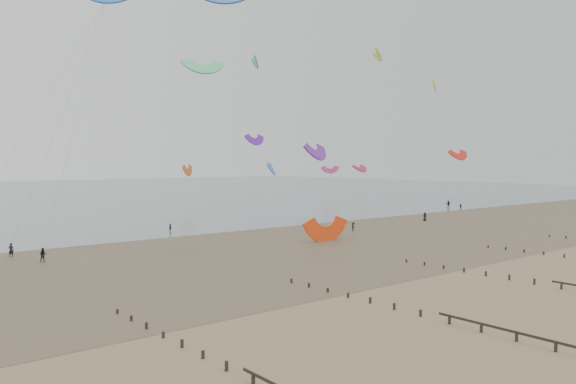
{
  "coord_description": "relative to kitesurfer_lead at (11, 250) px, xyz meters",
  "views": [
    {
      "loc": [
        -49.41,
        -30.59,
        12.07
      ],
      "look_at": [
        -1.3,
        28.0,
        8.0
      ],
      "focal_mm": 35.0,
      "sensor_mm": 36.0,
      "label": 1
    }
  ],
  "objects": [
    {
      "name": "ground",
      "position": [
        31.77,
        -46.34,
        -0.9
      ],
      "size": [
        500.0,
        500.0,
        0.0
      ],
      "primitive_type": "plane",
      "color": "brown",
      "rests_on": "ground"
    },
    {
      "name": "sea_and_shore",
      "position": [
        27.69,
        -11.93,
        -0.89
      ],
      "size": [
        500.0,
        665.0,
        0.03
      ],
      "color": "#475654",
      "rests_on": "ground"
    },
    {
      "name": "kitesurfer_lead",
      "position": [
        0.0,
        0.0,
        0.0
      ],
      "size": [
        0.78,
        0.72,
        1.8
      ],
      "primitive_type": "imported",
      "rotation": [
        0.0,
        0.0,
        2.54
      ],
      "color": "black",
      "rests_on": "ground"
    },
    {
      "name": "kitesurfers",
      "position": [
        62.19,
        1.65,
        -0.03
      ],
      "size": [
        115.13,
        20.46,
        1.89
      ],
      "color": "black",
      "rests_on": "ground"
    },
    {
      "name": "grounded_kite",
      "position": [
        41.18,
        -14.57,
        -0.9
      ],
      "size": [
        7.51,
        5.88,
        4.1
      ],
      "primitive_type": null,
      "rotation": [
        1.54,
        0.0,
        -0.01
      ],
      "color": "#FF4310",
      "rests_on": "ground"
    },
    {
      "name": "kites_airborne",
      "position": [
        31.19,
        40.03,
        21.04
      ],
      "size": [
        235.06,
        110.38,
        44.67
      ],
      "color": "#DF4A16",
      "rests_on": "ground"
    }
  ]
}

